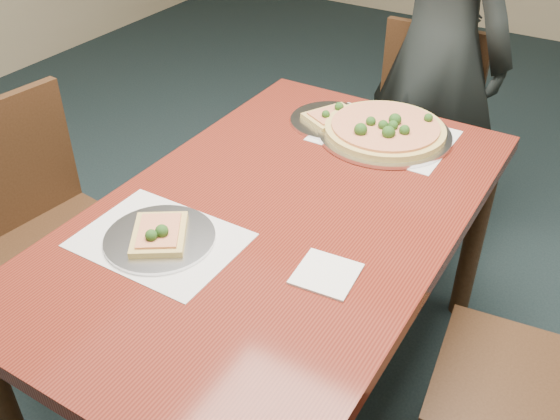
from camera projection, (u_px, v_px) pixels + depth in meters
The scene contains 12 objects.
ground at pixel (274, 400), 2.08m from camera, with size 8.00×8.00×0.00m, color black.
dining_table at pixel (280, 237), 1.73m from camera, with size 0.90×1.50×0.75m.
chair_far at pixel (417, 128), 2.56m from camera, with size 0.43×0.43×0.91m.
chair_left at pixel (46, 219), 2.04m from camera, with size 0.46×0.46×0.91m.
chair_right at pixel (560, 381), 1.50m from camera, with size 0.47×0.47×0.91m.
diner at pixel (438, 48), 2.40m from camera, with size 0.61×0.40×1.68m, color black.
placemat_main at pixel (384, 136), 2.02m from camera, with size 0.42×0.32×0.00m, color white.
placemat_near at pixel (160, 240), 1.57m from camera, with size 0.40×0.30×0.00m, color white.
pizza_pan at pixel (385, 130), 2.00m from camera, with size 0.43×0.43×0.07m.
slice_plate_near at pixel (159, 236), 1.56m from camera, with size 0.28×0.28×0.06m.
slice_plate_far at pixel (332, 119), 2.09m from camera, with size 0.28×0.28×0.06m.
napkin at pixel (326, 274), 1.46m from camera, with size 0.14×0.14×0.01m, color white.
Camera 1 is at (0.71, -1.13, 1.72)m, focal length 40.00 mm.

